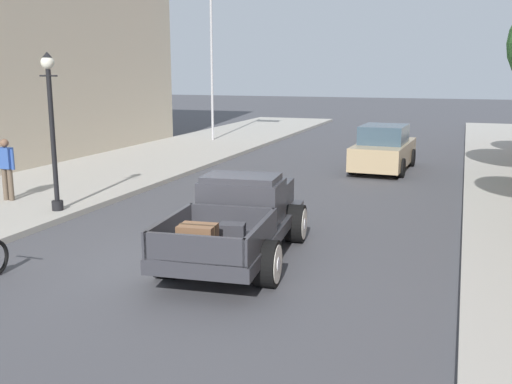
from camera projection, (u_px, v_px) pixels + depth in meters
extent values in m
plane|color=#47474C|center=(207.00, 264.00, 11.04)|extent=(140.00, 140.00, 0.00)
cube|color=#333338|center=(237.00, 231.00, 11.30)|extent=(2.21, 5.04, 0.24)
cube|color=#333338|center=(242.00, 201.00, 11.52)|extent=(1.66, 1.24, 0.80)
cube|color=#333338|center=(241.00, 178.00, 11.38)|extent=(1.52, 1.07, 0.12)
cube|color=#3D4C5B|center=(249.00, 187.00, 12.03)|extent=(1.32, 0.17, 0.44)
cube|color=#333338|center=(258.00, 194.00, 12.79)|extent=(1.46, 1.62, 0.52)
cube|color=silver|center=(266.00, 188.00, 13.55)|extent=(0.69, 0.16, 0.47)
cube|color=#333338|center=(215.00, 244.00, 9.94)|extent=(1.88, 2.25, 0.04)
cube|color=#333338|center=(170.00, 229.00, 10.09)|extent=(0.28, 2.10, 0.44)
cube|color=#333338|center=(261.00, 235.00, 9.70)|extent=(0.28, 2.10, 0.44)
cube|color=#333338|center=(194.00, 249.00, 8.93)|extent=(1.62, 0.23, 0.44)
cube|color=#333338|center=(232.00, 218.00, 10.85)|extent=(1.62, 0.23, 0.44)
cylinder|color=black|center=(215.00, 218.00, 12.82)|extent=(0.43, 0.83, 0.80)
cylinder|color=silver|center=(207.00, 218.00, 12.86)|extent=(0.07, 0.65, 0.66)
cylinder|color=silver|center=(206.00, 218.00, 12.86)|extent=(0.04, 0.24, 0.24)
cylinder|color=black|center=(296.00, 223.00, 12.39)|extent=(0.43, 0.83, 0.80)
cylinder|color=silver|center=(304.00, 224.00, 12.35)|extent=(0.07, 0.65, 0.66)
cylinder|color=silver|center=(305.00, 224.00, 12.35)|extent=(0.04, 0.24, 0.24)
cylinder|color=black|center=(167.00, 255.00, 10.26)|extent=(0.43, 0.83, 0.80)
cylinder|color=silver|center=(157.00, 254.00, 10.30)|extent=(0.07, 0.65, 0.66)
cylinder|color=silver|center=(157.00, 254.00, 10.30)|extent=(0.04, 0.24, 0.24)
cylinder|color=black|center=(267.00, 263.00, 9.83)|extent=(0.43, 0.83, 0.80)
cylinder|color=silver|center=(278.00, 264.00, 9.79)|extent=(0.07, 0.65, 0.66)
cylinder|color=silver|center=(279.00, 264.00, 9.79)|extent=(0.04, 0.24, 0.24)
cube|color=brown|center=(198.00, 237.00, 9.60)|extent=(0.64, 0.49, 0.40)
cube|color=#3D2D1E|center=(198.00, 237.00, 9.60)|extent=(0.62, 0.11, 0.42)
cube|color=#2D2D33|center=(232.00, 231.00, 10.14)|extent=(0.50, 0.41, 0.28)
cube|color=tan|center=(384.00, 154.00, 21.28)|extent=(1.92, 4.38, 0.80)
cube|color=#384C5B|center=(384.00, 134.00, 21.00)|extent=(1.61, 2.07, 0.64)
cylinder|color=black|center=(368.00, 155.00, 22.81)|extent=(0.25, 0.67, 0.66)
cylinder|color=black|center=(411.00, 158.00, 22.20)|extent=(0.25, 0.67, 0.66)
cylinder|color=black|center=(353.00, 165.00, 20.47)|extent=(0.25, 0.67, 0.66)
cylinder|color=black|center=(401.00, 168.00, 19.86)|extent=(0.25, 0.67, 0.66)
cylinder|color=brown|center=(5.00, 184.00, 15.72)|extent=(0.14, 0.14, 0.86)
cylinder|color=brown|center=(11.00, 185.00, 15.66)|extent=(0.14, 0.14, 0.86)
cube|color=#2D4C93|center=(6.00, 158.00, 15.54)|extent=(0.36, 0.22, 0.56)
cylinder|color=#2D4C93|center=(12.00, 160.00, 15.48)|extent=(0.09, 0.09, 0.54)
sphere|color=brown|center=(4.00, 143.00, 15.46)|extent=(0.22, 0.22, 0.22)
cylinder|color=black|center=(58.00, 205.00, 14.62)|extent=(0.28, 0.28, 0.24)
cylinder|color=black|center=(53.00, 137.00, 14.27)|extent=(0.12, 0.12, 3.20)
cylinder|color=black|center=(48.00, 76.00, 13.97)|extent=(0.50, 0.04, 0.04)
sphere|color=silver|center=(48.00, 62.00, 13.91)|extent=(0.32, 0.32, 0.32)
cone|color=black|center=(47.00, 55.00, 13.88)|extent=(0.24, 0.24, 0.14)
cylinder|color=#B2B2B7|center=(212.00, 48.00, 28.61)|extent=(0.12, 0.12, 9.00)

